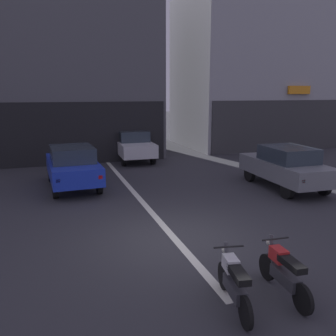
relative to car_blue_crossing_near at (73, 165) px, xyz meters
The scene contains 9 objects.
ground_plane 6.35m from the car_blue_crossing_near, 70.65° to the right, with size 120.00×120.00×0.00m, color #333338.
lane_centre_line 2.26m from the car_blue_crossing_near, ahead, with size 0.20×18.00×0.01m, color silver.
building_mid_block 9.69m from the car_blue_crossing_near, 83.17° to the left, with size 8.78×7.70×10.78m.
building_far_right 16.25m from the car_blue_crossing_near, 32.86° to the left, with size 10.13×7.27×10.14m.
car_blue_crossing_near is the anchor object (origin of this frame).
car_grey_parked_kerbside 8.27m from the car_blue_crossing_near, 19.23° to the right, with size 1.91×4.16×1.64m.
car_white_down_street 5.97m from the car_blue_crossing_near, 53.81° to the left, with size 1.88×4.15×1.64m.
motorcycle_white_row_leftmost 9.24m from the car_blue_crossing_near, 77.01° to the right, with size 0.55×1.66×0.98m.
motorcycle_red_row_left_mid 9.51m from the car_blue_crossing_near, 70.86° to the right, with size 0.55×1.67×0.98m.
Camera 1 is at (-2.84, -7.89, 3.64)m, focal length 37.48 mm.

